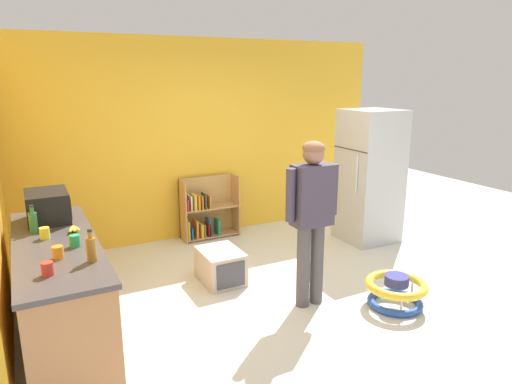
% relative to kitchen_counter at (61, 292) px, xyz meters
% --- Properties ---
extents(ground_plane, '(12.00, 12.00, 0.00)m').
position_rel_kitchen_counter_xyz_m(ground_plane, '(2.20, -0.27, -0.45)').
color(ground_plane, silver).
rests_on(ground_plane, ground).
extents(back_wall, '(5.20, 0.06, 2.70)m').
position_rel_kitchen_counter_xyz_m(back_wall, '(2.20, 2.06, 0.90)').
color(back_wall, yellow).
rests_on(back_wall, ground).
extents(kitchen_counter, '(0.65, 2.09, 0.90)m').
position_rel_kitchen_counter_xyz_m(kitchen_counter, '(0.00, 0.00, 0.00)').
color(kitchen_counter, '#B17548').
rests_on(kitchen_counter, ground).
extents(refrigerator, '(0.73, 0.68, 1.78)m').
position_rel_kitchen_counter_xyz_m(refrigerator, '(3.98, 0.78, 0.44)').
color(refrigerator, '#B7BABF').
rests_on(refrigerator, ground).
extents(bookshelf, '(0.80, 0.28, 0.85)m').
position_rel_kitchen_counter_xyz_m(bookshelf, '(2.04, 1.87, -0.09)').
color(bookshelf, tan).
rests_on(bookshelf, ground).
extents(standing_person, '(0.57, 0.22, 1.63)m').
position_rel_kitchen_counter_xyz_m(standing_person, '(2.23, -0.42, 0.53)').
color(standing_person, '#4F4A4E').
rests_on(standing_person, ground).
extents(baby_walker, '(0.60, 0.60, 0.32)m').
position_rel_kitchen_counter_xyz_m(baby_walker, '(2.96, -0.85, -0.29)').
color(baby_walker, blue).
rests_on(baby_walker, ground).
extents(pet_carrier, '(0.42, 0.55, 0.36)m').
position_rel_kitchen_counter_xyz_m(pet_carrier, '(1.65, 0.45, -0.27)').
color(pet_carrier, beige).
rests_on(pet_carrier, ground).
extents(microwave, '(0.37, 0.48, 0.28)m').
position_rel_kitchen_counter_xyz_m(microwave, '(-0.00, 0.63, 0.59)').
color(microwave, black).
rests_on(microwave, kitchen_counter).
extents(banana_bunch, '(0.12, 0.16, 0.04)m').
position_rel_kitchen_counter_xyz_m(banana_bunch, '(0.17, 0.19, 0.48)').
color(banana_bunch, gold).
rests_on(banana_bunch, kitchen_counter).
extents(amber_bottle, '(0.07, 0.07, 0.25)m').
position_rel_kitchen_counter_xyz_m(amber_bottle, '(0.21, -0.57, 0.55)').
color(amber_bottle, '#9E661E').
rests_on(amber_bottle, kitchen_counter).
extents(green_glass_bottle, '(0.07, 0.07, 0.25)m').
position_rel_kitchen_counter_xyz_m(green_glass_bottle, '(-0.14, 0.32, 0.55)').
color(green_glass_bottle, '#33753D').
rests_on(green_glass_bottle, kitchen_counter).
extents(green_cup, '(0.08, 0.08, 0.09)m').
position_rel_kitchen_counter_xyz_m(green_cup, '(0.13, -0.19, 0.50)').
color(green_cup, '#269453').
rests_on(green_cup, kitchen_counter).
extents(orange_cup, '(0.08, 0.08, 0.09)m').
position_rel_kitchen_counter_xyz_m(orange_cup, '(-0.01, -0.39, 0.50)').
color(orange_cup, orange).
rests_on(orange_cup, kitchen_counter).
extents(red_cup, '(0.08, 0.08, 0.09)m').
position_rel_kitchen_counter_xyz_m(red_cup, '(-0.10, -0.68, 0.50)').
color(red_cup, red).
rests_on(red_cup, kitchen_counter).
extents(yellow_cup, '(0.08, 0.08, 0.09)m').
position_rel_kitchen_counter_xyz_m(yellow_cup, '(-0.07, 0.12, 0.50)').
color(yellow_cup, yellow).
rests_on(yellow_cup, kitchen_counter).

